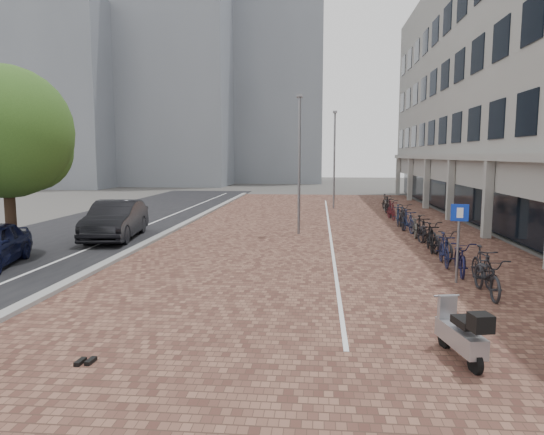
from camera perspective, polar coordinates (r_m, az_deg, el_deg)
The scene contains 16 objects.
ground at distance 12.14m, azimuth -2.73°, elevation -9.65°, with size 140.00×140.00×0.00m, color #474442.
plaza_brick at distance 23.76m, azimuth 6.19°, elevation -1.35°, with size 14.50×42.00×0.04m, color brown.
street_asphalt at distance 26.05m, azimuth -18.79°, elevation -0.95°, with size 8.00×50.00×0.03m, color black.
curb at distance 24.70m, azimuth -10.51°, elevation -0.96°, with size 0.35×42.00×0.14m, color gray.
lane_line at distance 25.29m, azimuth -14.65°, elevation -1.00°, with size 0.12×44.00×0.00m, color white.
parking_line at distance 23.76m, azimuth 6.67°, elevation -1.29°, with size 0.10×30.00×0.00m, color white.
office_building at distance 30.14m, azimuth 28.54°, elevation 15.74°, with size 8.40×40.00×15.00m.
bg_towers at distance 63.39m, azimuth -9.65°, elevation 16.56°, with size 33.00×23.00×32.00m.
car_dark at distance 21.81m, azimuth -17.68°, elevation -0.28°, with size 1.72×4.93×1.62m, color black.
shoes at distance 9.18m, azimuth -20.88°, elevation -15.50°, with size 0.35×0.29×0.09m, color black, non-canonical shape.
scooter_front at distance 9.21m, azimuth 21.02°, elevation -12.28°, with size 0.47×1.51×1.04m, color #9A9A9F, non-canonical shape.
parking_sign at distance 14.33m, azimuth 20.83°, elevation -1.54°, with size 0.46×0.13×2.21m.
lamp_near at distance 21.83m, azimuth 3.17°, elevation 5.94°, with size 0.12×0.12×6.10m, color slate.
lamp_far at distance 32.84m, azimuth 7.23°, elevation 6.52°, with size 0.12×0.12×6.35m, color slate.
street_tree at distance 19.30m, azimuth -28.06°, elevation 8.32°, with size 4.52×4.52×6.57m.
bike_row at distance 22.74m, azimuth 16.04°, elevation -0.67°, with size 1.27×21.43×1.05m.
Camera 1 is at (1.67, -11.50, 3.51)m, focal length 32.46 mm.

